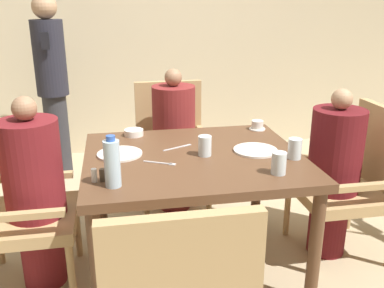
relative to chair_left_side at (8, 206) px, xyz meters
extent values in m
plane|color=tan|center=(1.04, 0.00, -0.51)|extent=(16.00, 16.00, 0.00)
cube|color=beige|center=(1.04, 2.25, 0.89)|extent=(8.00, 0.06, 2.80)
cube|color=brown|center=(1.04, 0.00, 0.20)|extent=(1.24, 1.06, 0.05)
cylinder|color=brown|center=(0.48, -0.47, -0.17)|extent=(0.07, 0.07, 0.68)
cylinder|color=brown|center=(1.59, -0.47, -0.17)|extent=(0.07, 0.07, 0.68)
cylinder|color=brown|center=(0.48, 0.47, -0.17)|extent=(0.07, 0.07, 0.68)
cylinder|color=brown|center=(1.59, 0.47, -0.17)|extent=(0.07, 0.07, 0.68)
cube|color=tan|center=(0.09, 0.00, -0.10)|extent=(0.54, 0.54, 0.07)
cube|color=tan|center=(0.09, 0.25, 0.06)|extent=(0.48, 0.04, 0.04)
cube|color=tan|center=(0.09, -0.25, 0.06)|extent=(0.48, 0.04, 0.04)
cylinder|color=tan|center=(0.33, 0.24, -0.32)|extent=(0.04, 0.04, 0.37)
cylinder|color=tan|center=(0.33, -0.24, -0.32)|extent=(0.04, 0.04, 0.37)
cylinder|color=maroon|center=(0.15, 0.00, -0.29)|extent=(0.24, 0.24, 0.44)
cylinder|color=maroon|center=(0.15, 0.00, 0.21)|extent=(0.32, 0.32, 0.54)
sphere|color=#997051|center=(0.15, 0.00, 0.54)|extent=(0.13, 0.13, 0.13)
cube|color=tan|center=(1.04, 0.86, -0.10)|extent=(0.54, 0.54, 0.07)
cube|color=tan|center=(1.04, 1.10, 0.19)|extent=(0.54, 0.05, 0.51)
cube|color=tan|center=(1.28, 0.86, 0.06)|extent=(0.04, 0.48, 0.04)
cube|color=tan|center=(0.79, 0.86, 0.06)|extent=(0.04, 0.48, 0.04)
cylinder|color=tan|center=(1.27, 0.62, -0.32)|extent=(0.04, 0.04, 0.37)
cylinder|color=tan|center=(0.80, 0.62, -0.32)|extent=(0.04, 0.04, 0.37)
cylinder|color=tan|center=(1.27, 1.09, -0.32)|extent=(0.04, 0.04, 0.37)
cylinder|color=tan|center=(0.80, 1.09, -0.32)|extent=(0.04, 0.04, 0.37)
cylinder|color=maroon|center=(1.04, 0.80, -0.29)|extent=(0.24, 0.24, 0.44)
cylinder|color=maroon|center=(1.04, 0.80, 0.20)|extent=(0.32, 0.32, 0.53)
sphere|color=#997051|center=(1.04, 0.80, 0.53)|extent=(0.13, 0.13, 0.13)
cube|color=tan|center=(1.98, 0.00, -0.10)|extent=(0.54, 0.54, 0.07)
cube|color=tan|center=(2.23, 0.00, 0.19)|extent=(0.05, 0.54, 0.51)
cube|color=tan|center=(1.98, -0.25, 0.06)|extent=(0.48, 0.04, 0.04)
cube|color=tan|center=(1.98, 0.25, 0.06)|extent=(0.48, 0.04, 0.04)
cylinder|color=tan|center=(1.74, -0.24, -0.32)|extent=(0.04, 0.04, 0.37)
cylinder|color=tan|center=(1.74, 0.24, -0.32)|extent=(0.04, 0.04, 0.37)
cylinder|color=tan|center=(2.22, 0.24, -0.32)|extent=(0.04, 0.04, 0.37)
cylinder|color=#5B1419|center=(1.92, 0.00, -0.29)|extent=(0.24, 0.24, 0.44)
cylinder|color=#5B1419|center=(1.92, 0.00, 0.19)|extent=(0.32, 0.32, 0.52)
sphere|color=tan|center=(1.92, 0.00, 0.52)|extent=(0.12, 0.12, 0.12)
cube|color=tan|center=(0.79, -1.10, 0.19)|extent=(0.54, 0.05, 0.51)
cube|color=tan|center=(0.54, -0.86, 0.06)|extent=(0.04, 0.48, 0.04)
cube|color=tan|center=(1.04, -0.86, 0.06)|extent=(0.04, 0.48, 0.04)
cylinder|color=#2D2D33|center=(0.08, 1.68, -0.13)|extent=(0.21, 0.21, 0.76)
cylinder|color=#23232D|center=(0.08, 1.68, 0.58)|extent=(0.28, 0.28, 0.65)
sphere|color=tan|center=(0.08, 1.68, 1.01)|extent=(0.21, 0.21, 0.21)
cube|color=black|center=(0.08, 1.51, 0.74)|extent=(0.07, 0.01, 0.14)
cylinder|color=white|center=(1.41, 0.00, 0.23)|extent=(0.26, 0.26, 0.01)
cylinder|color=white|center=(0.62, 0.08, 0.23)|extent=(0.26, 0.26, 0.01)
cylinder|color=white|center=(1.56, 0.42, 0.23)|extent=(0.11, 0.11, 0.01)
cylinder|color=white|center=(1.56, 0.42, 0.26)|extent=(0.08, 0.08, 0.05)
cylinder|color=white|center=(0.72, 0.43, 0.24)|extent=(0.12, 0.12, 0.04)
cylinder|color=silver|center=(0.58, -0.35, 0.34)|extent=(0.08, 0.08, 0.23)
cylinder|color=#3359B2|center=(0.58, -0.35, 0.46)|extent=(0.04, 0.04, 0.03)
cylinder|color=silver|center=(1.58, -0.15, 0.28)|extent=(0.08, 0.08, 0.12)
cylinder|color=silver|center=(1.10, -0.01, 0.28)|extent=(0.08, 0.08, 0.12)
cylinder|color=silver|center=(1.41, -0.35, 0.28)|extent=(0.08, 0.08, 0.12)
cylinder|color=white|center=(0.49, -0.28, 0.26)|extent=(0.03, 0.03, 0.07)
cylinder|color=#4C3D2D|center=(0.53, -0.28, 0.26)|extent=(0.03, 0.03, 0.06)
cube|color=silver|center=(0.82, -0.09, 0.23)|extent=(0.15, 0.08, 0.00)
cube|color=silver|center=(0.89, -0.12, 0.23)|extent=(0.04, 0.04, 0.00)
cube|color=silver|center=(0.95, 0.14, 0.23)|extent=(0.16, 0.08, 0.00)
cube|color=silver|center=(1.02, 0.17, 0.23)|extent=(0.06, 0.04, 0.00)
camera|label=1|loc=(0.61, -2.25, 1.08)|focal=40.00mm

